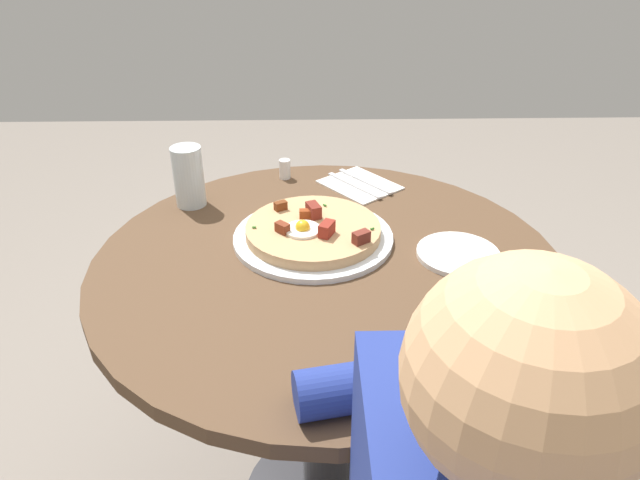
{
  "coord_description": "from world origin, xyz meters",
  "views": [
    {
      "loc": [
        -0.97,
        0.04,
        1.35
      ],
      "look_at": [
        0.04,
        0.01,
        0.76
      ],
      "focal_mm": 32.83,
      "sensor_mm": 36.0,
      "label": 1
    }
  ],
  "objects_px": {
    "dining_table": "(327,328)",
    "salt_shaker": "(285,169)",
    "pizza_plate": "(313,237)",
    "water_glass": "(189,177)",
    "knife": "(354,185)",
    "breakfast_pizza": "(313,230)",
    "pepper_shaker": "(494,352)",
    "fork": "(365,181)",
    "bread_plate": "(459,255)"
  },
  "relations": [
    {
      "from": "bread_plate",
      "to": "knife",
      "type": "xyz_separation_m",
      "value": [
        0.32,
        0.18,
        0.0
      ]
    },
    {
      "from": "dining_table",
      "to": "pepper_shaker",
      "type": "bearing_deg",
      "value": -142.72
    },
    {
      "from": "salt_shaker",
      "to": "knife",
      "type": "bearing_deg",
      "value": -109.71
    },
    {
      "from": "pepper_shaker",
      "to": "salt_shaker",
      "type": "bearing_deg",
      "value": 25.54
    },
    {
      "from": "knife",
      "to": "pizza_plate",
      "type": "bearing_deg",
      "value": 118.69
    },
    {
      "from": "breakfast_pizza",
      "to": "bread_plate",
      "type": "height_order",
      "value": "breakfast_pizza"
    },
    {
      "from": "pizza_plate",
      "to": "pepper_shaker",
      "type": "height_order",
      "value": "pepper_shaker"
    },
    {
      "from": "dining_table",
      "to": "knife",
      "type": "height_order",
      "value": "knife"
    },
    {
      "from": "knife",
      "to": "salt_shaker",
      "type": "relative_size",
      "value": 3.72
    },
    {
      "from": "pizza_plate",
      "to": "breakfast_pizza",
      "type": "distance_m",
      "value": 0.02
    },
    {
      "from": "pepper_shaker",
      "to": "pizza_plate",
      "type": "bearing_deg",
      "value": 34.61
    },
    {
      "from": "pizza_plate",
      "to": "breakfast_pizza",
      "type": "xyz_separation_m",
      "value": [
        -0.0,
        0.0,
        0.02
      ]
    },
    {
      "from": "bread_plate",
      "to": "pepper_shaker",
      "type": "height_order",
      "value": "pepper_shaker"
    },
    {
      "from": "water_glass",
      "to": "salt_shaker",
      "type": "relative_size",
      "value": 2.86
    },
    {
      "from": "dining_table",
      "to": "salt_shaker",
      "type": "bearing_deg",
      "value": 13.79
    },
    {
      "from": "fork",
      "to": "knife",
      "type": "xyz_separation_m",
      "value": [
        -0.02,
        0.03,
        0.0
      ]
    },
    {
      "from": "dining_table",
      "to": "knife",
      "type": "relative_size",
      "value": 5.09
    },
    {
      "from": "breakfast_pizza",
      "to": "knife",
      "type": "relative_size",
      "value": 1.53
    },
    {
      "from": "fork",
      "to": "salt_shaker",
      "type": "height_order",
      "value": "salt_shaker"
    },
    {
      "from": "dining_table",
      "to": "fork",
      "type": "xyz_separation_m",
      "value": [
        0.34,
        -0.1,
        0.18
      ]
    },
    {
      "from": "fork",
      "to": "knife",
      "type": "distance_m",
      "value": 0.04
    },
    {
      "from": "water_glass",
      "to": "knife",
      "type": "bearing_deg",
      "value": -78.07
    },
    {
      "from": "breakfast_pizza",
      "to": "salt_shaker",
      "type": "distance_m",
      "value": 0.32
    },
    {
      "from": "bread_plate",
      "to": "salt_shaker",
      "type": "xyz_separation_m",
      "value": [
        0.38,
        0.35,
        0.02
      ]
    },
    {
      "from": "knife",
      "to": "bread_plate",
      "type": "bearing_deg",
      "value": 170.34
    },
    {
      "from": "bread_plate",
      "to": "fork",
      "type": "relative_size",
      "value": 0.9
    },
    {
      "from": "dining_table",
      "to": "bread_plate",
      "type": "xyz_separation_m",
      "value": [
        -0.0,
        -0.26,
        0.18
      ]
    },
    {
      "from": "dining_table",
      "to": "knife",
      "type": "bearing_deg",
      "value": -13.5
    },
    {
      "from": "fork",
      "to": "water_glass",
      "type": "bearing_deg",
      "value": 65.32
    },
    {
      "from": "dining_table",
      "to": "water_glass",
      "type": "bearing_deg",
      "value": 51.77
    },
    {
      "from": "dining_table",
      "to": "bread_plate",
      "type": "height_order",
      "value": "bread_plate"
    },
    {
      "from": "knife",
      "to": "salt_shaker",
      "type": "distance_m",
      "value": 0.18
    },
    {
      "from": "fork",
      "to": "knife",
      "type": "bearing_deg",
      "value": 90.0
    },
    {
      "from": "water_glass",
      "to": "pepper_shaker",
      "type": "xyz_separation_m",
      "value": [
        -0.55,
        -0.54,
        -0.04
      ]
    },
    {
      "from": "bread_plate",
      "to": "pepper_shaker",
      "type": "relative_size",
      "value": 2.89
    },
    {
      "from": "salt_shaker",
      "to": "bread_plate",
      "type": "bearing_deg",
      "value": -137.66
    },
    {
      "from": "breakfast_pizza",
      "to": "bread_plate",
      "type": "relative_size",
      "value": 1.69
    },
    {
      "from": "water_glass",
      "to": "salt_shaker",
      "type": "height_order",
      "value": "water_glass"
    },
    {
      "from": "breakfast_pizza",
      "to": "pepper_shaker",
      "type": "xyz_separation_m",
      "value": [
        -0.38,
        -0.26,
        0.0
      ]
    },
    {
      "from": "dining_table",
      "to": "breakfast_pizza",
      "type": "bearing_deg",
      "value": 20.93
    },
    {
      "from": "water_glass",
      "to": "pepper_shaker",
      "type": "bearing_deg",
      "value": -135.53
    },
    {
      "from": "breakfast_pizza",
      "to": "pepper_shaker",
      "type": "bearing_deg",
      "value": -145.3
    },
    {
      "from": "pizza_plate",
      "to": "water_glass",
      "type": "distance_m",
      "value": 0.33
    },
    {
      "from": "fork",
      "to": "water_glass",
      "type": "height_order",
      "value": "water_glass"
    },
    {
      "from": "dining_table",
      "to": "bread_plate",
      "type": "bearing_deg",
      "value": -91.06
    },
    {
      "from": "dining_table",
      "to": "water_glass",
      "type": "height_order",
      "value": "water_glass"
    },
    {
      "from": "dining_table",
      "to": "pizza_plate",
      "type": "bearing_deg",
      "value": 20.51
    },
    {
      "from": "dining_table",
      "to": "fork",
      "type": "distance_m",
      "value": 0.4
    },
    {
      "from": "bread_plate",
      "to": "knife",
      "type": "bearing_deg",
      "value": 29.17
    },
    {
      "from": "pizza_plate",
      "to": "salt_shaker",
      "type": "distance_m",
      "value": 0.32
    }
  ]
}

